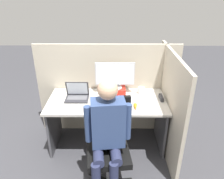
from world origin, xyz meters
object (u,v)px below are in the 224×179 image
at_px(coffee_mug, 141,90).
at_px(person, 107,132).
at_px(stapler, 161,98).
at_px(monitor, 115,75).
at_px(laptop, 77,96).
at_px(office_chair, 109,142).
at_px(paper_box, 115,90).
at_px(carrot_toy, 136,107).

bearing_deg(coffee_mug, person, -115.01).
relative_size(stapler, person, 0.13).
bearing_deg(stapler, monitor, 163.55).
bearing_deg(person, coffee_mug, 64.99).
distance_m(laptop, office_chair, 0.83).
distance_m(stapler, office_chair, 0.97).
relative_size(laptop, stapler, 1.83).
distance_m(paper_box, stapler, 0.65).
distance_m(carrot_toy, person, 0.64).
relative_size(paper_box, carrot_toy, 2.11).
bearing_deg(office_chair, stapler, 43.24).
bearing_deg(person, laptop, 118.06).
relative_size(laptop, person, 0.23).
relative_size(stapler, coffee_mug, 1.75).
height_order(monitor, office_chair, monitor).
relative_size(paper_box, person, 0.22).
bearing_deg(coffee_mug, monitor, 177.85).
xyz_separation_m(stapler, coffee_mug, (-0.25, 0.17, 0.02)).
distance_m(office_chair, person, 0.29).
distance_m(monitor, coffee_mug, 0.43).
distance_m(monitor, stapler, 0.70).
distance_m(paper_box, office_chair, 0.86).
bearing_deg(coffee_mug, paper_box, 178.28).
bearing_deg(monitor, office_chair, -94.29).
distance_m(paper_box, person, 0.98).
xyz_separation_m(paper_box, carrot_toy, (0.26, -0.43, -0.02)).
height_order(person, coffee_mug, person).
relative_size(monitor, stapler, 3.23).
relative_size(monitor, laptop, 1.76).
bearing_deg(carrot_toy, laptop, 161.50).
distance_m(laptop, carrot_toy, 0.81).
bearing_deg(person, paper_box, 85.35).
height_order(monitor, stapler, monitor).
bearing_deg(office_chair, carrot_toy, 51.37).
height_order(paper_box, coffee_mug, coffee_mug).
bearing_deg(laptop, monitor, 19.02).
relative_size(office_chair, person, 0.76).
height_order(paper_box, laptop, laptop).
distance_m(paper_box, monitor, 0.23).
bearing_deg(paper_box, stapler, -16.22).
xyz_separation_m(laptop, office_chair, (0.45, -0.65, -0.24)).
bearing_deg(monitor, stapler, -16.45).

